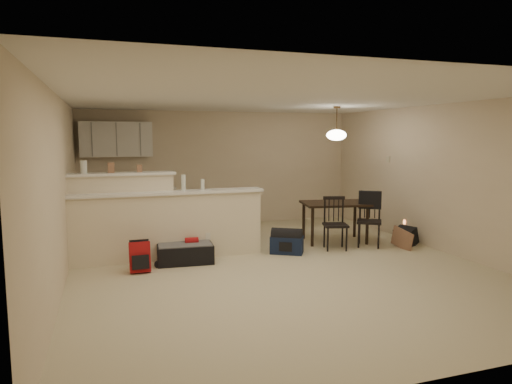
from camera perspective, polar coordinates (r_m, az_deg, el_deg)
name	(u,v)px	position (r m, az deg, el deg)	size (l,w,h in m)	color
room	(277,184)	(6.83, 2.65, 1.03)	(7.00, 7.02, 2.50)	beige
breakfast_bar	(152,221)	(7.47, -12.88, -3.60)	(3.08, 0.58, 1.39)	beige
upper_cabinets	(116,139)	(9.66, -17.07, 6.32)	(1.40, 0.34, 0.70)	white
kitchen_counter	(129,211)	(9.65, -15.56, -2.27)	(1.80, 0.60, 0.90)	white
thermostat	(388,159)	(9.58, 16.16, 3.96)	(0.02, 0.12, 0.12)	beige
jar	(84,167)	(7.48, -20.74, 2.95)	(0.10, 0.10, 0.20)	silver
cereal_box	(111,168)	(7.47, -17.67, 2.91)	(0.10, 0.07, 0.16)	#8F644A
small_box	(139,168)	(7.49, -14.36, 2.88)	(0.08, 0.06, 0.12)	#8F644A
bottle_a	(184,183)	(7.37, -9.05, 1.15)	(0.07, 0.07, 0.26)	silver
bottle_b	(203,185)	(7.43, -6.69, 0.92)	(0.06, 0.06, 0.18)	silver
dining_table	(335,207)	(8.60, 9.83, -1.88)	(1.30, 0.98, 0.74)	black
pendant_lamp	(336,135)	(8.50, 10.02, 7.08)	(0.36, 0.36, 0.62)	brown
dining_chair_near	(336,224)	(8.03, 9.91, -3.90)	(0.40, 0.38, 0.91)	black
dining_chair_far	(369,220)	(8.37, 13.98, -3.42)	(0.42, 0.40, 0.96)	black
suitcase	(185,253)	(7.27, -8.88, -7.56)	(0.85, 0.55, 0.29)	black
red_backpack	(140,257)	(6.88, -14.32, -7.88)	(0.29, 0.18, 0.44)	#AA1317
navy_duffel	(287,245)	(7.72, 3.87, -6.60)	(0.54, 0.29, 0.29)	#131F3D
black_daypack	(406,236)	(8.76, 18.24, -5.27)	(0.35, 0.25, 0.31)	black
cardboard_sheet	(402,239)	(8.41, 17.80, -5.62)	(0.45, 0.02, 0.35)	#8F644A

